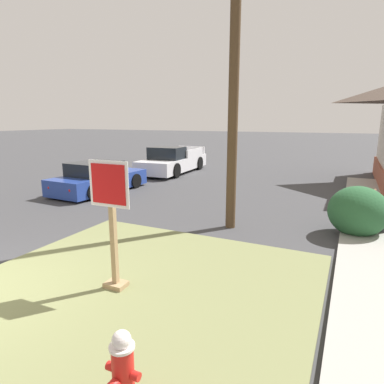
{
  "coord_description": "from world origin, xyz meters",
  "views": [
    {
      "loc": [
        5.53,
        -2.78,
        2.89
      ],
      "look_at": [
        2.05,
        4.42,
        1.15
      ],
      "focal_mm": 31.04,
      "sensor_mm": 36.0,
      "label": 1
    }
  ],
  "objects_px": {
    "fire_hydrant": "(123,372)",
    "stop_sign": "(112,227)",
    "pickup_truck_white": "(172,162)",
    "parked_sedan_blue": "(98,179)",
    "street_bench": "(378,208)",
    "utility_pole": "(235,39)",
    "manhole_cover": "(107,235)"
  },
  "relations": [
    {
      "from": "stop_sign",
      "to": "street_bench",
      "type": "distance_m",
      "value": 7.17
    },
    {
      "from": "pickup_truck_white",
      "to": "utility_pole",
      "type": "relative_size",
      "value": 0.59
    },
    {
      "from": "parked_sedan_blue",
      "to": "street_bench",
      "type": "bearing_deg",
      "value": -2.67
    },
    {
      "from": "stop_sign",
      "to": "street_bench",
      "type": "relative_size",
      "value": 1.48
    },
    {
      "from": "pickup_truck_white",
      "to": "street_bench",
      "type": "relative_size",
      "value": 3.68
    },
    {
      "from": "utility_pole",
      "to": "manhole_cover",
      "type": "bearing_deg",
      "value": -142.67
    },
    {
      "from": "fire_hydrant",
      "to": "parked_sedan_blue",
      "type": "xyz_separation_m",
      "value": [
        -7.42,
        8.14,
        0.07
      ]
    },
    {
      "from": "parked_sedan_blue",
      "to": "utility_pole",
      "type": "xyz_separation_m",
      "value": [
        6.41,
        -2.04,
        4.28
      ]
    },
    {
      "from": "stop_sign",
      "to": "utility_pole",
      "type": "height_order",
      "value": "utility_pole"
    },
    {
      "from": "parked_sedan_blue",
      "to": "fire_hydrant",
      "type": "bearing_deg",
      "value": -47.64
    },
    {
      "from": "fire_hydrant",
      "to": "utility_pole",
      "type": "distance_m",
      "value": 7.56
    },
    {
      "from": "pickup_truck_white",
      "to": "parked_sedan_blue",
      "type": "bearing_deg",
      "value": -92.67
    },
    {
      "from": "utility_pole",
      "to": "parked_sedan_blue",
      "type": "bearing_deg",
      "value": 162.35
    },
    {
      "from": "street_bench",
      "to": "manhole_cover",
      "type": "bearing_deg",
      "value": -150.13
    },
    {
      "from": "utility_pole",
      "to": "stop_sign",
      "type": "bearing_deg",
      "value": -98.23
    },
    {
      "from": "pickup_truck_white",
      "to": "utility_pole",
      "type": "distance_m",
      "value": 10.78
    },
    {
      "from": "pickup_truck_white",
      "to": "utility_pole",
      "type": "bearing_deg",
      "value": -51.79
    },
    {
      "from": "street_bench",
      "to": "utility_pole",
      "type": "distance_m",
      "value": 5.78
    },
    {
      "from": "pickup_truck_white",
      "to": "utility_pole",
      "type": "height_order",
      "value": "utility_pole"
    },
    {
      "from": "street_bench",
      "to": "fire_hydrant",
      "type": "bearing_deg",
      "value": -108.62
    },
    {
      "from": "street_bench",
      "to": "utility_pole",
      "type": "bearing_deg",
      "value": -156.41
    },
    {
      "from": "fire_hydrant",
      "to": "stop_sign",
      "type": "height_order",
      "value": "stop_sign"
    },
    {
      "from": "fire_hydrant",
      "to": "pickup_truck_white",
      "type": "height_order",
      "value": "pickup_truck_white"
    },
    {
      "from": "stop_sign",
      "to": "manhole_cover",
      "type": "xyz_separation_m",
      "value": [
        -2.02,
        2.19,
        -1.15
      ]
    },
    {
      "from": "fire_hydrant",
      "to": "stop_sign",
      "type": "relative_size",
      "value": 0.38
    },
    {
      "from": "stop_sign",
      "to": "manhole_cover",
      "type": "relative_size",
      "value": 3.13
    },
    {
      "from": "fire_hydrant",
      "to": "manhole_cover",
      "type": "distance_m",
      "value": 5.5
    },
    {
      "from": "fire_hydrant",
      "to": "parked_sedan_blue",
      "type": "height_order",
      "value": "parked_sedan_blue"
    },
    {
      "from": "pickup_truck_white",
      "to": "utility_pole",
      "type": "xyz_separation_m",
      "value": [
        6.14,
        -7.8,
        4.21
      ]
    },
    {
      "from": "parked_sedan_blue",
      "to": "stop_sign",
      "type": "bearing_deg",
      "value": -47.09
    },
    {
      "from": "utility_pole",
      "to": "fire_hydrant",
      "type": "bearing_deg",
      "value": -80.55
    },
    {
      "from": "fire_hydrant",
      "to": "stop_sign",
      "type": "distance_m",
      "value": 2.59
    }
  ]
}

